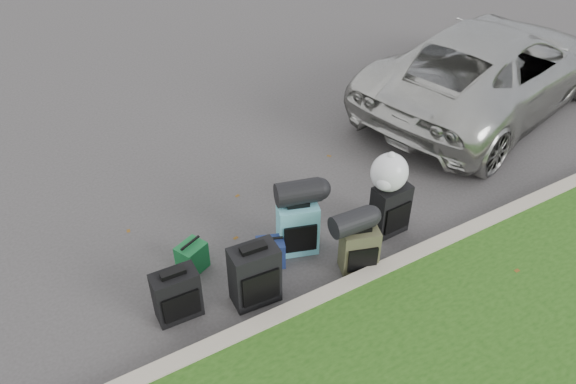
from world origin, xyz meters
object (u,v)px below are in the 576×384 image
suv (491,68)px  suitcase_large_black_right (390,209)px  suitcase_olive (359,250)px  suitcase_teal (298,228)px  suitcase_large_black_left (255,275)px  tote_green (192,257)px  suitcase_small_black (177,295)px  tote_navy (271,252)px

suv → suitcase_large_black_right: suv is taller
suitcase_olive → suitcase_teal: 0.72m
suitcase_large_black_left → suitcase_teal: (0.76, 0.42, -0.03)m
suitcase_large_black_left → suitcase_large_black_right: suitcase_large_black_left is taller
suitcase_olive → tote_green: suitcase_olive is taller
suv → suitcase_olive: (-3.93, -1.97, -0.41)m
suitcase_large_black_left → suitcase_teal: size_ratio=1.09×
suitcase_small_black → suitcase_large_black_left: bearing=-12.7°
suitcase_large_black_left → suitcase_olive: size_ratio=1.28×
tote_navy → suitcase_large_black_left: bearing=-114.4°
suitcase_teal → suitcase_large_black_right: 1.12m
suitcase_large_black_left → tote_navy: 0.57m
suv → tote_green: bearing=86.3°
suitcase_teal → suv: bearing=36.3°
suitcase_large_black_left → suitcase_teal: suitcase_large_black_left is taller
suv → suitcase_teal: 4.58m
suitcase_olive → suitcase_large_black_right: (0.67, 0.33, 0.05)m
suv → suitcase_large_black_right: 3.66m
tote_green → tote_navy: size_ratio=1.04×
suitcase_olive → suitcase_large_black_left: bearing=-169.3°
suitcase_teal → suitcase_large_black_right: bearing=5.3°
tote_navy → tote_green: bearing=176.5°
suitcase_teal → tote_green: suitcase_teal is taller
tote_green → suitcase_large_black_right: bearing=-38.1°
suitcase_teal → tote_navy: suitcase_teal is taller
suitcase_small_black → suitcase_large_black_right: 2.61m
suv → suitcase_olive: size_ratio=9.03×
suitcase_olive → suitcase_large_black_right: size_ratio=0.84×
suitcase_small_black → suitcase_large_black_right: bearing=1.4°
suitcase_large_black_right → tote_navy: suitcase_large_black_right is taller
suitcase_small_black → suitcase_large_black_right: size_ratio=0.87×
suitcase_large_black_left → tote_green: size_ratio=2.06×
suitcase_small_black → tote_navy: suitcase_small_black is taller
suitcase_teal → tote_green: size_ratio=1.89×
suv → suitcase_large_black_right: (-3.25, -1.64, -0.36)m
suitcase_large_black_left → suitcase_teal: 0.87m
suitcase_large_black_right → suv: bearing=24.9°
suv → suitcase_large_black_right: bearing=102.2°
suitcase_small_black → tote_green: bearing=57.6°
suitcase_teal → tote_green: 1.20m
suv → tote_navy: bearing=92.2°
suitcase_teal → suitcase_large_black_right: (1.09, -0.26, 0.00)m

